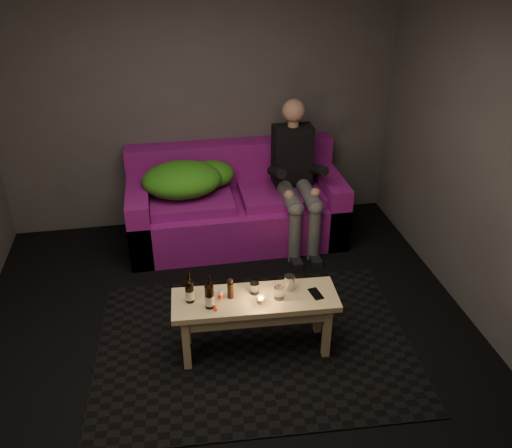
{
  "coord_description": "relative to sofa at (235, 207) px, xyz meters",
  "views": [
    {
      "loc": [
        -0.38,
        -3.04,
        2.91
      ],
      "look_at": [
        0.36,
        1.07,
        0.54
      ],
      "focal_mm": 38.0,
      "sensor_mm": 36.0,
      "label": 1
    }
  ],
  "objects": [
    {
      "name": "rug",
      "position": [
        -0.1,
        -1.7,
        -0.33
      ],
      "size": [
        2.52,
        1.89,
        0.01
      ],
      "primitive_type": "cube",
      "rotation": [
        0.0,
        0.0,
        -0.05
      ],
      "color": "black",
      "rests_on": "floor"
    },
    {
      "name": "pepper_mill",
      "position": [
        -0.28,
        -1.71,
        0.23
      ],
      "size": [
        0.06,
        0.06,
        0.13
      ],
      "primitive_type": "cylinder",
      "rotation": [
        0.0,
        0.0,
        0.25
      ],
      "color": "black",
      "rests_on": "coffee_table"
    },
    {
      "name": "person",
      "position": [
        0.58,
        -0.17,
        0.4
      ],
      "size": [
        0.38,
        0.88,
        1.42
      ],
      "color": "black",
      "rests_on": "sofa"
    },
    {
      "name": "sofa",
      "position": [
        0.0,
        0.0,
        0.0
      ],
      "size": [
        2.13,
        0.96,
        0.91
      ],
      "color": "#791075",
      "rests_on": "floor"
    },
    {
      "name": "tumbler_front",
      "position": [
        0.07,
        -1.78,
        0.21
      ],
      "size": [
        0.08,
        0.08,
        0.09
      ],
      "primitive_type": "cylinder",
      "rotation": [
        0.0,
        0.0,
        -0.0
      ],
      "color": "white",
      "rests_on": "coffee_table"
    },
    {
      "name": "red_lighter",
      "position": [
        -0.41,
        -1.82,
        0.17
      ],
      "size": [
        0.04,
        0.08,
        0.01
      ],
      "primitive_type": "cube",
      "rotation": [
        0.0,
        0.0,
        0.24
      ],
      "color": "red",
      "rests_on": "coffee_table"
    },
    {
      "name": "tumbler_back",
      "position": [
        -0.1,
        -1.69,
        0.21
      ],
      "size": [
        0.09,
        0.09,
        0.09
      ],
      "primitive_type": "cylinder",
      "rotation": [
        0.0,
        0.0,
        -0.36
      ],
      "color": "white",
      "rests_on": "coffee_table"
    },
    {
      "name": "tealight",
      "position": [
        -0.07,
        -1.81,
        0.19
      ],
      "size": [
        0.06,
        0.06,
        0.05
      ],
      "color": "white",
      "rests_on": "coffee_table"
    },
    {
      "name": "coffee_table",
      "position": [
        -0.1,
        -1.75,
        0.08
      ],
      "size": [
        1.23,
        0.45,
        0.5
      ],
      "rotation": [
        0.0,
        0.0,
        -0.05
      ],
      "color": "#DCC980",
      "rests_on": "rug"
    },
    {
      "name": "beer_bottle_a",
      "position": [
        -0.57,
        -1.7,
        0.26
      ],
      "size": [
        0.06,
        0.06,
        0.25
      ],
      "color": "black",
      "rests_on": "coffee_table"
    },
    {
      "name": "salt_shaker",
      "position": [
        -0.36,
        -1.71,
        0.2
      ],
      "size": [
        0.05,
        0.05,
        0.08
      ],
      "primitive_type": "cylinder",
      "rotation": [
        0.0,
        0.0,
        -0.34
      ],
      "color": "silver",
      "rests_on": "coffee_table"
    },
    {
      "name": "floor",
      "position": [
        -0.28,
        -1.82,
        -0.33
      ],
      "size": [
        4.5,
        4.5,
        0.0
      ],
      "primitive_type": "plane",
      "color": "black",
      "rests_on": "ground"
    },
    {
      "name": "steel_cup",
      "position": [
        0.17,
        -1.68,
        0.22
      ],
      "size": [
        0.1,
        0.1,
        0.11
      ],
      "primitive_type": "cylinder",
      "rotation": [
        0.0,
        0.0,
        -0.3
      ],
      "color": "#B6B7BD",
      "rests_on": "coffee_table"
    },
    {
      "name": "smartphone",
      "position": [
        0.34,
        -1.78,
        0.17
      ],
      "size": [
        0.09,
        0.15,
        0.01
      ],
      "primitive_type": "cube",
      "rotation": [
        0.0,
        0.0,
        0.17
      ],
      "color": "black",
      "rests_on": "coffee_table"
    },
    {
      "name": "beer_bottle_b",
      "position": [
        -0.44,
        -1.8,
        0.26
      ],
      "size": [
        0.07,
        0.07,
        0.27
      ],
      "color": "black",
      "rests_on": "coffee_table"
    },
    {
      "name": "room",
      "position": [
        -0.28,
        -1.35,
        1.31
      ],
      "size": [
        4.5,
        4.5,
        4.5
      ],
      "color": "silver",
      "rests_on": "ground"
    },
    {
      "name": "green_blanket",
      "position": [
        -0.47,
        -0.01,
        0.36
      ],
      "size": [
        0.94,
        0.64,
        0.32
      ],
      "color": "#277916",
      "rests_on": "sofa"
    }
  ]
}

